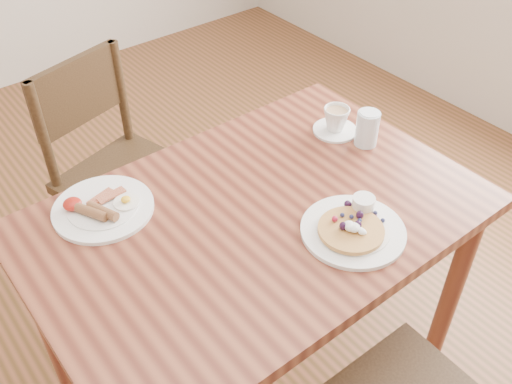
# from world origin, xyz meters

# --- Properties ---
(ground) EXTENTS (5.00, 5.00, 0.00)m
(ground) POSITION_xyz_m (0.00, 0.00, 0.00)
(ground) COLOR #513417
(ground) RESTS_ON ground
(dining_table) EXTENTS (1.20, 0.80, 0.75)m
(dining_table) POSITION_xyz_m (0.00, 0.00, 0.65)
(dining_table) COLOR brown
(dining_table) RESTS_ON ground
(chair_far) EXTENTS (0.52, 0.52, 0.88)m
(chair_far) POSITION_xyz_m (-0.07, 0.73, 0.49)
(chair_far) COLOR #3E2A16
(chair_far) RESTS_ON ground
(pancake_plate) EXTENTS (0.27, 0.27, 0.06)m
(pancake_plate) POSITION_xyz_m (0.15, -0.21, 0.76)
(pancake_plate) COLOR white
(pancake_plate) RESTS_ON dining_table
(breakfast_plate) EXTENTS (0.27, 0.27, 0.04)m
(breakfast_plate) POSITION_xyz_m (-0.32, 0.26, 0.76)
(breakfast_plate) COLOR white
(breakfast_plate) RESTS_ON dining_table
(teacup_saucer) EXTENTS (0.14, 0.14, 0.08)m
(teacup_saucer) POSITION_xyz_m (0.43, 0.14, 0.79)
(teacup_saucer) COLOR white
(teacup_saucer) RESTS_ON dining_table
(water_glass) EXTENTS (0.07, 0.07, 0.11)m
(water_glass) POSITION_xyz_m (0.46, 0.04, 0.81)
(water_glass) COLOR silver
(water_glass) RESTS_ON dining_table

